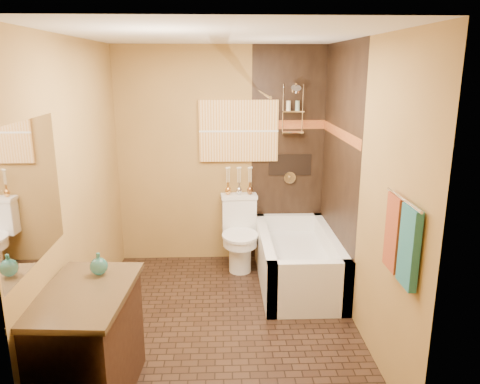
{
  "coord_description": "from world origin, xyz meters",
  "views": [
    {
      "loc": [
        0.0,
        -3.84,
        2.27
      ],
      "look_at": [
        0.17,
        0.4,
        1.12
      ],
      "focal_mm": 35.0,
      "sensor_mm": 36.0,
      "label": 1
    }
  ],
  "objects_px": {
    "sunset_painting": "(239,131)",
    "vanity": "(88,346)",
    "toilet": "(240,233)",
    "bathtub": "(297,264)"
  },
  "relations": [
    {
      "from": "vanity",
      "to": "bathtub",
      "type": "bearing_deg",
      "value": 49.55
    },
    {
      "from": "sunset_painting",
      "to": "toilet",
      "type": "xyz_separation_m",
      "value": [
        -0.0,
        -0.27,
        -1.13
      ]
    },
    {
      "from": "bathtub",
      "to": "vanity",
      "type": "bearing_deg",
      "value": -134.58
    },
    {
      "from": "toilet",
      "to": "vanity",
      "type": "distance_m",
      "value": 2.48
    },
    {
      "from": "bathtub",
      "to": "toilet",
      "type": "relative_size",
      "value": 1.83
    },
    {
      "from": "toilet",
      "to": "bathtub",
      "type": "bearing_deg",
      "value": -40.79
    },
    {
      "from": "bathtub",
      "to": "sunset_painting",
      "type": "bearing_deg",
      "value": 129.61
    },
    {
      "from": "sunset_painting",
      "to": "bathtub",
      "type": "height_order",
      "value": "sunset_painting"
    },
    {
      "from": "sunset_painting",
      "to": "vanity",
      "type": "bearing_deg",
      "value": -114.43
    },
    {
      "from": "bathtub",
      "to": "vanity",
      "type": "distance_m",
      "value": 2.46
    }
  ]
}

